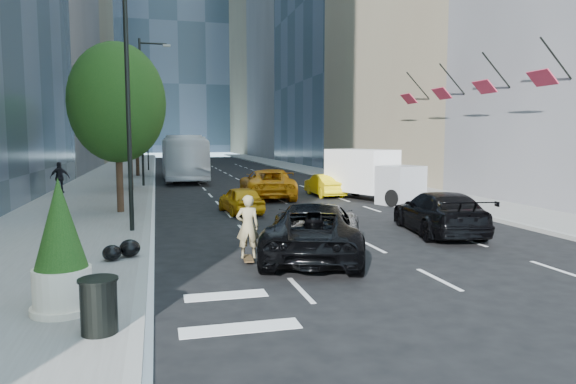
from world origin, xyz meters
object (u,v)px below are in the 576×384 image
object	(u,v)px
black_sedan_lincoln	(315,230)
planter_shrub	(61,249)
black_sedan_mercedes	(439,213)
city_bus	(183,158)
skateboarder	(248,231)
box_truck	(371,175)
trash_can	(99,307)

from	to	relation	value
black_sedan_lincoln	planter_shrub	xyz separation A→B (m)	(-6.15, -3.69, 0.57)
black_sedan_mercedes	city_bus	world-z (taller)	city_bus
skateboarder	city_bus	size ratio (longest dim) A/B	0.13
skateboarder	city_bus	bearing A→B (deg)	-84.87
skateboarder	black_sedan_mercedes	world-z (taller)	skateboarder
black_sedan_lincoln	box_truck	bearing A→B (deg)	-100.35
skateboarder	planter_shrub	world-z (taller)	planter_shrub
black_sedan_lincoln	planter_shrub	size ratio (longest dim) A/B	2.24
black_sedan_mercedes	planter_shrub	bearing A→B (deg)	38.08
city_bus	box_truck	xyz separation A→B (m)	(9.30, -17.11, -0.41)
box_truck	planter_shrub	xyz separation A→B (m)	(-13.23, -15.93, -0.06)
black_sedan_lincoln	black_sedan_mercedes	size ratio (longest dim) A/B	1.07
city_bus	skateboarder	bearing A→B (deg)	-89.88
skateboarder	black_sedan_lincoln	world-z (taller)	skateboarder
planter_shrub	skateboarder	bearing A→B (deg)	40.65
skateboarder	city_bus	distance (m)	29.47
trash_can	black_sedan_lincoln	bearing A→B (deg)	42.96
black_sedan_mercedes	city_bus	distance (m)	28.05
skateboarder	planter_shrub	xyz separation A→B (m)	(-4.18, -3.59, 0.49)
black_sedan_lincoln	skateboarder	bearing A→B (deg)	22.49
black_sedan_lincoln	city_bus	world-z (taller)	city_bus
black_sedan_mercedes	city_bus	size ratio (longest dim) A/B	0.40
black_sedan_lincoln	trash_can	bearing A→B (deg)	62.64
city_bus	black_sedan_mercedes	bearing A→B (deg)	-74.53
city_bus	planter_shrub	bearing A→B (deg)	-97.15
black_sedan_lincoln	city_bus	xyz separation A→B (m)	(-2.22, 29.36, 1.04)
box_truck	city_bus	bearing A→B (deg)	97.81
black_sedan_lincoln	black_sedan_mercedes	distance (m)	5.94
city_bus	planter_shrub	distance (m)	33.28
black_sedan_lincoln	city_bus	bearing A→B (deg)	-65.99
black_sedan_mercedes	planter_shrub	size ratio (longest dim) A/B	2.08
skateboarder	box_truck	distance (m)	15.31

